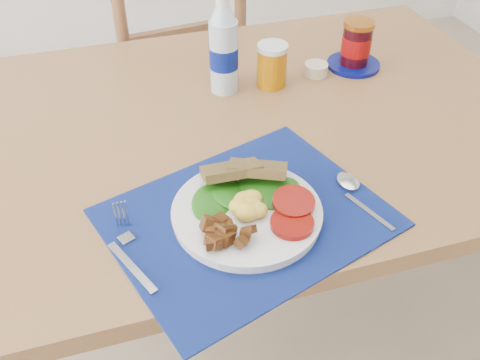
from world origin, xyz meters
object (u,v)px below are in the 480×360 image
Objects in this scene: chair_far at (176,62)px; breakfast_plate at (245,211)px; juice_glass at (272,66)px; jam_on_saucer at (356,47)px; water_bottle at (224,51)px.

chair_far reaches higher than breakfast_plate.
chair_far is 0.96m from breakfast_plate.
juice_glass is 0.23m from jam_on_saucer.
chair_far is at bearing 92.84° from water_bottle.
jam_on_saucer is (0.42, 0.44, 0.03)m from breakfast_plate.
chair_far reaches higher than jam_on_saucer.
breakfast_plate is at bearing -133.57° from jam_on_saucer.
jam_on_saucer is at bearing 119.06° from chair_far.
breakfast_plate is at bearing 79.16° from chair_far.
breakfast_plate is at bearing -115.10° from juice_glass.
juice_glass is at bearing 75.03° from breakfast_plate.
chair_far is 0.58m from juice_glass.
breakfast_plate is 0.61m from jam_on_saucer.
breakfast_plate is 0.46m from juice_glass.
water_bottle is at bearing -177.59° from jam_on_saucer.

